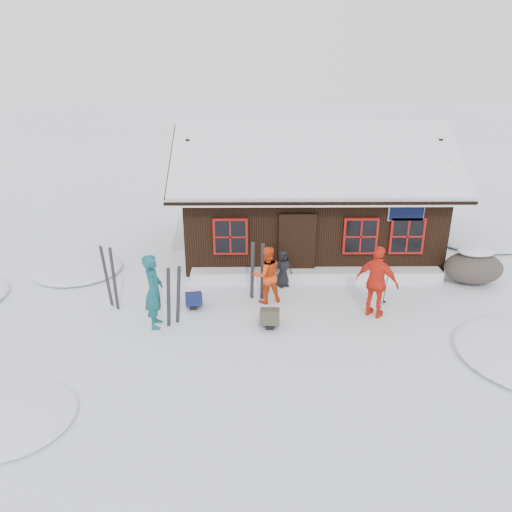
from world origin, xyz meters
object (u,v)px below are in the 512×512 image
object	(u,v)px
skier_teal	(154,291)
skier_crouched	(283,268)
ski_pair_left	(173,297)
backpack_blue	(194,301)
ski_poles	(384,285)
backpack_olive	(270,319)
skier_orange_left	(267,275)
boulder	(473,267)
skier_orange_right	(377,282)

from	to	relation	value
skier_teal	skier_crouched	distance (m)	4.08
ski_pair_left	backpack_blue	xyz separation A→B (m)	(0.39, 0.92, -0.60)
skier_crouched	skier_teal	bearing A→B (deg)	-176.60
ski_pair_left	ski_poles	bearing A→B (deg)	-22.33
ski_poles	backpack_olive	size ratio (longest dim) A/B	1.89
ski_pair_left	backpack_olive	xyz separation A→B (m)	(2.42, -0.13, -0.58)
skier_crouched	ski_poles	world-z (taller)	ski_poles
ski_pair_left	skier_orange_left	bearing A→B (deg)	-5.69
boulder	skier_teal	bearing A→B (deg)	-164.55
skier_teal	backpack_olive	distance (m)	2.98
skier_teal	backpack_olive	bearing A→B (deg)	-95.12
skier_teal	ski_poles	distance (m)	6.13
skier_teal	skier_orange_right	distance (m)	5.67
skier_orange_right	backpack_olive	size ratio (longest dim) A/B	2.97
backpack_olive	skier_orange_right	bearing A→B (deg)	13.07
skier_orange_right	backpack_blue	bearing A→B (deg)	28.62
skier_teal	backpack_blue	bearing A→B (deg)	-44.39
backpack_olive	skier_crouched	bearing A→B (deg)	81.50
boulder	backpack_blue	world-z (taller)	boulder
skier_crouched	backpack_olive	bearing A→B (deg)	-132.53
boulder	backpack_blue	size ratio (longest dim) A/B	2.93
skier_orange_right	skier_orange_left	bearing A→B (deg)	18.56
ski_poles	backpack_blue	world-z (taller)	ski_poles
skier_crouched	ski_poles	size ratio (longest dim) A/B	0.92
backpack_blue	backpack_olive	size ratio (longest dim) A/B	0.90
backpack_olive	boulder	bearing A→B (deg)	25.35
skier_orange_right	boulder	distance (m)	4.01
ski_pair_left	backpack_blue	size ratio (longest dim) A/B	2.74
boulder	skier_crouched	bearing A→B (deg)	-177.91
backpack_olive	backpack_blue	bearing A→B (deg)	155.79
skier_teal	ski_poles	size ratio (longest dim) A/B	1.56
backpack_blue	backpack_olive	bearing A→B (deg)	-36.50
skier_crouched	ski_poles	distance (m)	2.92
backpack_blue	backpack_olive	world-z (taller)	backpack_olive
skier_crouched	backpack_blue	bearing A→B (deg)	176.21
backpack_blue	ski_pair_left	bearing A→B (deg)	-122.11
skier_orange_left	backpack_blue	distance (m)	2.12
skier_crouched	ski_pair_left	bearing A→B (deg)	-173.69
skier_orange_right	ski_pair_left	size ratio (longest dim) A/B	1.20
skier_orange_left	backpack_blue	world-z (taller)	skier_orange_left
skier_crouched	ski_pair_left	distance (m)	3.64
ski_poles	skier_teal	bearing A→B (deg)	-169.72
skier_teal	ski_poles	bearing A→B (deg)	-84.08
ski_poles	ski_pair_left	bearing A→B (deg)	-169.80
skier_orange_left	ski_poles	world-z (taller)	skier_orange_left
skier_teal	skier_orange_left	distance (m)	3.12
ski_pair_left	backpack_olive	distance (m)	2.49
skier_orange_left	ski_pair_left	distance (m)	2.67
skier_crouched	skier_orange_left	bearing A→B (deg)	-148.21
skier_teal	skier_orange_right	world-z (taller)	skier_orange_right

